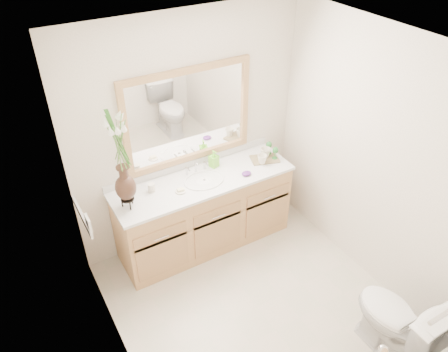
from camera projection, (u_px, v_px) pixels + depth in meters
floor at (257, 307)px, 4.05m from camera, size 2.60×2.60×0.00m
ceiling at (274, 54)px, 2.67m from camera, size 2.40×2.60×0.02m
wall_back at (189, 134)px, 4.28m from camera, size 2.40×0.02×2.40m
wall_front at (396, 333)px, 2.44m from camera, size 2.40×0.02×2.40m
wall_left at (113, 265)px, 2.86m from camera, size 0.02×2.60×2.40m
wall_right at (376, 163)px, 3.85m from camera, size 0.02×2.60×2.40m
vanity at (204, 213)px, 4.54m from camera, size 1.80×0.55×0.80m
counter at (203, 181)px, 4.30m from camera, size 1.84×0.57×0.03m
sink at (204, 185)px, 4.31m from camera, size 0.38×0.34×0.23m
mirror at (189, 116)px, 4.14m from camera, size 1.32×0.04×0.97m
switch_plate at (88, 223)px, 3.54m from camera, size 0.02×0.12×0.12m
toilet at (396, 322)px, 3.48m from camera, size 0.42×0.75×0.74m
flower_vase at (119, 149)px, 3.59m from camera, size 0.22×0.22×0.90m
tumbler at (151, 188)px, 4.11m from camera, size 0.07×0.07×0.09m
soap_dish at (181, 191)px, 4.12m from camera, size 0.10×0.10×0.03m
soap_bottle at (214, 159)px, 4.43m from camera, size 0.10×0.10×0.16m
purple_dish at (246, 173)px, 4.34m from camera, size 0.10×0.09×0.04m
tray at (265, 159)px, 4.58m from camera, size 0.33×0.27×0.01m
mug_left at (262, 159)px, 4.48m from camera, size 0.13×0.12×0.10m
mug_right at (265, 152)px, 4.57m from camera, size 0.15×0.15×0.11m
goblet_front at (275, 151)px, 4.52m from camera, size 0.06×0.06×0.13m
goblet_back at (269, 146)px, 4.60m from camera, size 0.06×0.06×0.14m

